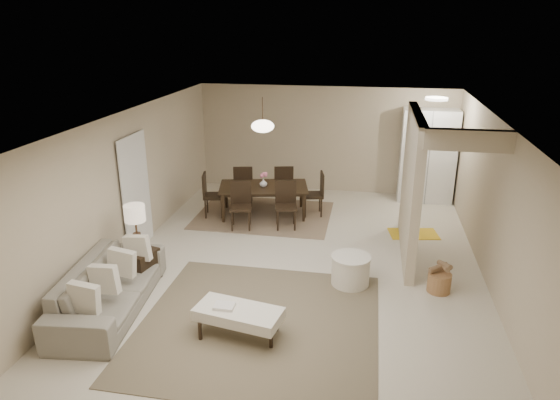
% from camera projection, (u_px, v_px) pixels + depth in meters
% --- Properties ---
extents(floor, '(9.00, 9.00, 0.00)m').
position_uv_depth(floor, '(295.00, 276.00, 8.10)').
color(floor, beige).
rests_on(floor, ground).
extents(ceiling, '(9.00, 9.00, 0.00)m').
position_uv_depth(ceiling, '(297.00, 123.00, 7.25)').
color(ceiling, white).
rests_on(ceiling, back_wall).
extents(back_wall, '(6.00, 0.00, 6.00)m').
position_uv_depth(back_wall, '(325.00, 140.00, 11.84)').
color(back_wall, '#BDAE8F').
rests_on(back_wall, floor).
extents(left_wall, '(0.00, 9.00, 9.00)m').
position_uv_depth(left_wall, '(116.00, 192.00, 8.19)').
color(left_wall, '#BDAE8F').
rests_on(left_wall, floor).
extents(right_wall, '(0.00, 9.00, 9.00)m').
position_uv_depth(right_wall, '(502.00, 217.00, 7.16)').
color(right_wall, '#BDAE8F').
rests_on(right_wall, floor).
extents(partition, '(0.15, 2.50, 2.50)m').
position_uv_depth(partition, '(411.00, 186.00, 8.52)').
color(partition, '#BDAE8F').
rests_on(partition, floor).
extents(doorway, '(0.04, 0.90, 2.04)m').
position_uv_depth(doorway, '(135.00, 194.00, 8.82)').
color(doorway, black).
rests_on(doorway, floor).
extents(pantry_cabinet, '(1.20, 0.55, 2.10)m').
position_uv_depth(pantry_cabinet, '(428.00, 156.00, 11.18)').
color(pantry_cabinet, white).
rests_on(pantry_cabinet, floor).
extents(flush_light, '(0.44, 0.44, 0.05)m').
position_uv_depth(flush_light, '(437.00, 99.00, 9.83)').
color(flush_light, white).
rests_on(flush_light, ceiling).
extents(living_rug, '(3.20, 3.20, 0.01)m').
position_uv_depth(living_rug, '(259.00, 324.00, 6.81)').
color(living_rug, brown).
rests_on(living_rug, floor).
extents(sofa, '(2.46, 1.19, 0.69)m').
position_uv_depth(sofa, '(109.00, 287.00, 7.07)').
color(sofa, gray).
rests_on(sofa, floor).
extents(ottoman_bench, '(1.20, 0.71, 0.40)m').
position_uv_depth(ottoman_bench, '(238.00, 314.00, 6.46)').
color(ottoman_bench, beige).
rests_on(ottoman_bench, living_rug).
extents(side_table, '(0.58, 0.58, 0.52)m').
position_uv_depth(side_table, '(140.00, 265.00, 7.89)').
color(side_table, black).
rests_on(side_table, floor).
extents(table_lamp, '(0.32, 0.32, 0.76)m').
position_uv_depth(table_lamp, '(135.00, 217.00, 7.62)').
color(table_lamp, '#47301E').
rests_on(table_lamp, side_table).
extents(round_pouf, '(0.61, 0.61, 0.48)m').
position_uv_depth(round_pouf, '(350.00, 270.00, 7.77)').
color(round_pouf, beige).
rests_on(round_pouf, floor).
extents(wicker_basket, '(0.46, 0.46, 0.30)m').
position_uv_depth(wicker_basket, '(439.00, 283.00, 7.59)').
color(wicker_basket, '#92613A').
rests_on(wicker_basket, floor).
extents(dining_rug, '(2.80, 2.10, 0.01)m').
position_uv_depth(dining_rug, '(264.00, 215.00, 10.63)').
color(dining_rug, '#7A614B').
rests_on(dining_rug, floor).
extents(dining_table, '(2.00, 1.38, 0.64)m').
position_uv_depth(dining_table, '(264.00, 201.00, 10.52)').
color(dining_table, black).
rests_on(dining_table, dining_rug).
extents(dining_chairs, '(2.53, 2.04, 0.93)m').
position_uv_depth(dining_chairs, '(264.00, 195.00, 10.47)').
color(dining_chairs, black).
rests_on(dining_chairs, dining_rug).
extents(vase, '(0.16, 0.16, 0.17)m').
position_uv_depth(vase, '(263.00, 183.00, 10.39)').
color(vase, white).
rests_on(vase, dining_table).
extents(yellow_mat, '(1.00, 0.71, 0.01)m').
position_uv_depth(yellow_mat, '(413.00, 234.00, 9.69)').
color(yellow_mat, gold).
rests_on(yellow_mat, floor).
extents(pendant_light, '(0.46, 0.46, 0.71)m').
position_uv_depth(pendant_light, '(263.00, 126.00, 9.98)').
color(pendant_light, '#47301E').
rests_on(pendant_light, ceiling).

